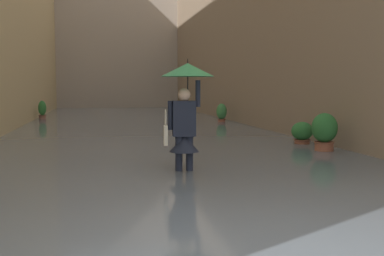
# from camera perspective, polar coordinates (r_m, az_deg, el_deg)

# --- Properties ---
(ground_plane) EXTENTS (71.30, 71.30, 0.00)m
(ground_plane) POSITION_cam_1_polar(r_m,az_deg,el_deg) (17.76, -6.96, -0.18)
(ground_plane) COLOR gray
(flood_water) EXTENTS (8.90, 34.52, 0.21)m
(flood_water) POSITION_cam_1_polar(r_m,az_deg,el_deg) (17.75, -6.96, 0.15)
(flood_water) COLOR slate
(flood_water) RESTS_ON ground_plane
(building_facade_far) EXTENTS (11.70, 1.80, 10.44)m
(building_facade_far) POSITION_cam_1_polar(r_m,az_deg,el_deg) (33.02, -9.13, 11.26)
(building_facade_far) COLOR #A89989
(building_facade_far) RESTS_ON ground_plane
(person_wading) EXTENTS (0.89, 0.89, 2.07)m
(person_wading) POSITION_cam_1_polar(r_m,az_deg,el_deg) (7.73, -0.79, 3.28)
(person_wading) COLOR #4C4233
(person_wading) RESTS_ON ground_plane
(potted_plant_far_left) EXTENTS (0.42, 0.42, 0.94)m
(potted_plant_far_left) POSITION_cam_1_polar(r_m,az_deg,el_deg) (18.78, 3.63, 1.74)
(potted_plant_far_left) COLOR #9E563D
(potted_plant_far_left) RESTS_ON ground_plane
(potted_plant_mid_left) EXTENTS (0.57, 0.57, 1.03)m
(potted_plant_mid_left) POSITION_cam_1_polar(r_m,az_deg,el_deg) (10.66, 15.87, -0.65)
(potted_plant_mid_left) COLOR #9E563D
(potted_plant_mid_left) RESTS_ON ground_plane
(potted_plant_near_left) EXTENTS (0.53, 0.53, 0.74)m
(potted_plant_near_left) POSITION_cam_1_polar(r_m,az_deg,el_deg) (11.86, 13.31, -0.80)
(potted_plant_near_left) COLOR #9E563D
(potted_plant_near_left) RESTS_ON ground_plane
(potted_plant_mid_right) EXTENTS (0.35, 0.35, 1.01)m
(potted_plant_mid_right) POSITION_cam_1_polar(r_m,az_deg,el_deg) (21.34, -17.82, 1.89)
(potted_plant_mid_right) COLOR brown
(potted_plant_mid_right) RESTS_ON ground_plane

